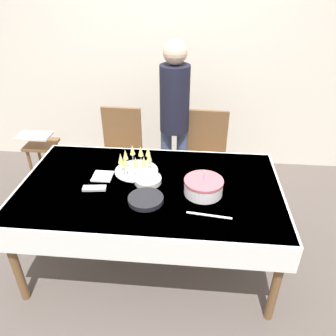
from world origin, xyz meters
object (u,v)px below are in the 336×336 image
at_px(person_standing, 175,111).
at_px(plate_stack_main, 145,199).
at_px(champagne_tray, 136,161).
at_px(plate_stack_dessert, 148,180).
at_px(dining_chair_far_right, 206,155).
at_px(high_chair, 42,151).
at_px(dining_chair_far_left, 121,152).
at_px(birthday_cake, 203,187).

bearing_deg(person_standing, plate_stack_main, -95.97).
distance_m(champagne_tray, plate_stack_dessert, 0.21).
distance_m(dining_chair_far_right, person_standing, 0.55).
relative_size(dining_chair_far_right, high_chair, 1.37).
bearing_deg(dining_chair_far_left, plate_stack_dessert, -64.26).
height_order(champagne_tray, high_chair, champagne_tray).
relative_size(dining_chair_far_right, birthday_cake, 3.48).
relative_size(dining_chair_far_left, person_standing, 0.60).
height_order(dining_chair_far_left, high_chair, dining_chair_far_left).
bearing_deg(plate_stack_main, champagne_tray, 108.43).
relative_size(dining_chair_far_left, high_chair, 1.37).
xyz_separation_m(dining_chair_far_left, plate_stack_main, (0.43, -1.09, 0.23)).
height_order(birthday_cake, high_chair, birthday_cake).
height_order(dining_chair_far_right, high_chair, dining_chair_far_right).
bearing_deg(birthday_cake, dining_chair_far_right, 87.62).
bearing_deg(champagne_tray, plate_stack_dessert, -53.34).
bearing_deg(dining_chair_far_left, high_chair, 177.26).
xyz_separation_m(dining_chair_far_right, birthday_cake, (-0.04, -0.95, 0.27)).
distance_m(birthday_cake, champagne_tray, 0.59).
height_order(birthday_cake, plate_stack_dessert, birthday_cake).
bearing_deg(plate_stack_main, plate_stack_dessert, 93.68).
relative_size(birthday_cake, plate_stack_main, 1.13).
xyz_separation_m(plate_stack_main, plate_stack_dessert, (-0.02, 0.24, 0.00)).
bearing_deg(dining_chair_far_right, dining_chair_far_left, 180.00).
distance_m(plate_stack_dessert, person_standing, 0.92).
relative_size(plate_stack_dessert, person_standing, 0.13).
relative_size(plate_stack_main, plate_stack_dessert, 1.21).
height_order(dining_chair_far_left, champagne_tray, dining_chair_far_left).
height_order(champagne_tray, plate_stack_dessert, champagne_tray).
xyz_separation_m(dining_chair_far_right, plate_stack_dessert, (-0.46, -0.85, 0.24)).
bearing_deg(plate_stack_dessert, plate_stack_main, -86.32).
distance_m(champagne_tray, person_standing, 0.79).
distance_m(champagne_tray, plate_stack_main, 0.42).
xyz_separation_m(dining_chair_far_left, dining_chair_far_right, (0.87, -0.00, 0.00)).
height_order(plate_stack_main, high_chair, plate_stack_main).
distance_m(birthday_cake, high_chair, 1.99).
bearing_deg(champagne_tray, dining_chair_far_left, 112.97).
bearing_deg(dining_chair_far_right, person_standing, 173.00).
bearing_deg(champagne_tray, high_chair, 147.65).
bearing_deg(plate_stack_dessert, dining_chair_far_right, 61.86).
height_order(dining_chair_far_left, dining_chair_far_right, same).
bearing_deg(dining_chair_far_right, birthday_cake, -92.38).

